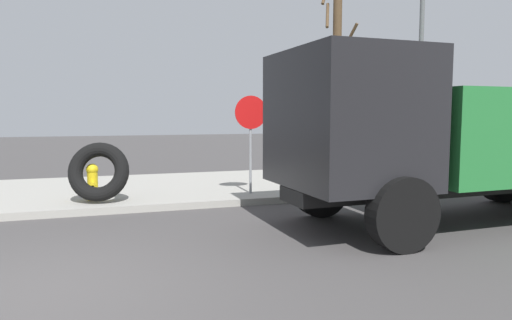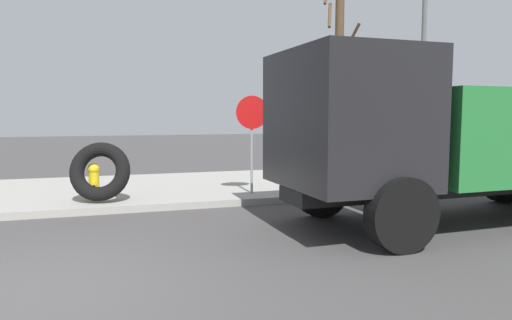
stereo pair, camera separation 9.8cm
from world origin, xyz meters
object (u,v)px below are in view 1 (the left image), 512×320
(loose_tire, at_px, (99,172))
(dump_truck_green, at_px, (457,135))
(stop_sign, at_px, (251,126))
(bare_tree, at_px, (336,70))
(street_light_pole, at_px, (420,86))
(fire_hydrant, at_px, (93,181))

(loose_tire, relative_size, dump_truck_green, 0.18)
(stop_sign, xyz_separation_m, bare_tree, (3.19, 1.92, 1.53))
(bare_tree, relative_size, street_light_pole, 1.17)
(dump_truck_green, distance_m, bare_tree, 5.50)
(dump_truck_green, height_order, street_light_pole, street_light_pole)
(fire_hydrant, bearing_deg, dump_truck_green, -29.18)
(bare_tree, bearing_deg, fire_hydrant, -165.73)
(stop_sign, relative_size, bare_tree, 0.38)
(fire_hydrant, xyz_separation_m, bare_tree, (6.65, 1.69, 2.68))
(loose_tire, height_order, stop_sign, stop_sign)
(fire_hydrant, distance_m, stop_sign, 3.66)
(dump_truck_green, bearing_deg, fire_hydrant, 150.82)
(loose_tire, xyz_separation_m, stop_sign, (3.33, 0.06, 0.92))
(fire_hydrant, height_order, loose_tire, loose_tire)
(street_light_pole, bearing_deg, loose_tire, -179.49)
(fire_hydrant, relative_size, street_light_pole, 0.15)
(stop_sign, height_order, dump_truck_green, dump_truck_green)
(fire_hydrant, xyz_separation_m, dump_truck_green, (6.35, -3.55, 1.04))
(fire_hydrant, distance_m, street_light_pole, 8.33)
(fire_hydrant, relative_size, dump_truck_green, 0.11)
(loose_tire, relative_size, street_light_pole, 0.25)
(loose_tire, distance_m, stop_sign, 3.46)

